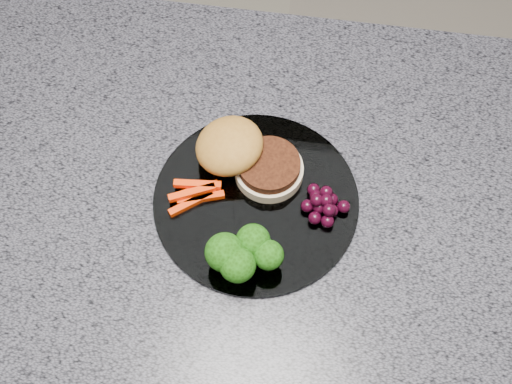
# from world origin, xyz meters

# --- Properties ---
(island_cabinet) EXTENTS (1.20, 0.60, 0.86)m
(island_cabinet) POSITION_xyz_m (0.00, 0.00, 0.43)
(island_cabinet) COLOR brown
(island_cabinet) RESTS_ON ground
(countertop) EXTENTS (1.20, 0.60, 0.04)m
(countertop) POSITION_xyz_m (0.00, 0.00, 0.88)
(countertop) COLOR #54525E
(countertop) RESTS_ON island_cabinet
(plate) EXTENTS (0.26, 0.26, 0.01)m
(plate) POSITION_xyz_m (0.06, -0.02, 0.90)
(plate) COLOR white
(plate) RESTS_ON countertop
(burger) EXTENTS (0.15, 0.11, 0.05)m
(burger) POSITION_xyz_m (0.04, 0.03, 0.93)
(burger) COLOR beige
(burger) RESTS_ON plate
(carrot_sticks) EXTENTS (0.07, 0.06, 0.02)m
(carrot_sticks) POSITION_xyz_m (-0.01, -0.02, 0.91)
(carrot_sticks) COLOR #FA3604
(carrot_sticks) RESTS_ON plate
(broccoli) EXTENTS (0.09, 0.08, 0.06)m
(broccoli) POSITION_xyz_m (0.06, -0.11, 0.94)
(broccoli) COLOR #578C33
(broccoli) RESTS_ON plate
(grape_bunch) EXTENTS (0.06, 0.06, 0.03)m
(grape_bunch) POSITION_xyz_m (0.15, -0.02, 0.92)
(grape_bunch) COLOR black
(grape_bunch) RESTS_ON plate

